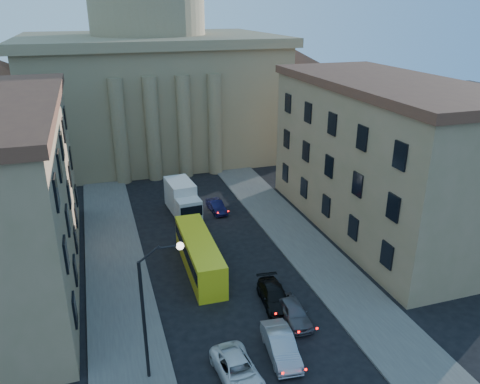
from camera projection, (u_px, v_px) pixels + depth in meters
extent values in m
cube|color=#514E4A|center=(119.00, 290.00, 36.72)|extent=(5.00, 60.00, 0.15)
cube|color=#514E4A|center=(315.00, 257.00, 41.54)|extent=(5.00, 60.00, 0.15)
cube|color=#867452|center=(153.00, 98.00, 69.77)|extent=(34.00, 26.00, 16.00)
cube|color=#867452|center=(149.00, 39.00, 66.65)|extent=(35.50, 27.50, 1.20)
cylinder|color=#867452|center=(147.00, 12.00, 65.31)|extent=(16.00, 16.00, 8.00)
cube|color=#867452|center=(0.00, 128.00, 62.98)|extent=(13.00, 13.00, 11.00)
cube|color=#867452|center=(287.00, 108.00, 74.89)|extent=(13.00, 13.00, 11.00)
cone|color=#553024|center=(289.00, 60.00, 72.10)|extent=(26.02, 26.02, 4.00)
cylinder|color=#867452|center=(120.00, 132.00, 56.96)|extent=(1.80, 1.80, 13.00)
cylinder|color=#867452|center=(153.00, 130.00, 58.09)|extent=(1.80, 1.80, 13.00)
cylinder|color=#867452|center=(184.00, 127.00, 59.23)|extent=(1.80, 1.80, 13.00)
cylinder|color=#867452|center=(215.00, 125.00, 60.36)|extent=(1.80, 1.80, 13.00)
cube|color=#A07D5E|center=(381.00, 161.00, 44.91)|extent=(11.00, 26.00, 14.00)
cube|color=#553024|center=(390.00, 84.00, 42.19)|extent=(11.60, 26.60, 0.80)
cylinder|color=black|center=(144.00, 323.00, 26.70)|extent=(0.20, 0.20, 8.00)
cylinder|color=black|center=(148.00, 255.00, 25.24)|extent=(1.30, 0.12, 0.96)
cylinder|color=black|center=(166.00, 247.00, 25.41)|extent=(1.30, 0.12, 0.12)
sphere|color=white|center=(180.00, 246.00, 25.64)|extent=(0.44, 0.44, 0.44)
imported|color=#919498|center=(281.00, 345.00, 29.73)|extent=(2.08, 4.79, 1.53)
imported|color=silver|center=(238.00, 371.00, 27.79)|extent=(2.54, 4.98, 1.35)
imported|color=black|center=(275.00, 296.00, 34.87)|extent=(2.35, 4.89, 1.37)
imported|color=#4E4E54|center=(294.00, 312.00, 33.08)|extent=(1.81, 4.22, 1.42)
imported|color=black|center=(216.00, 206.00, 50.61)|extent=(1.57, 3.86, 1.24)
cube|color=yellow|center=(199.00, 254.00, 39.22)|extent=(2.51, 10.22, 2.87)
cube|color=black|center=(199.00, 250.00, 39.05)|extent=(2.55, 9.66, 1.02)
cylinder|color=black|center=(198.00, 290.00, 36.05)|extent=(0.30, 0.93, 0.93)
cylinder|color=black|center=(221.00, 286.00, 36.54)|extent=(0.30, 0.93, 0.93)
cylinder|color=black|center=(181.00, 246.00, 42.63)|extent=(0.30, 0.93, 0.93)
cylinder|color=black|center=(201.00, 243.00, 43.12)|extent=(0.30, 0.93, 0.93)
cube|color=silver|center=(188.00, 210.00, 48.21)|extent=(2.60, 2.69, 2.50)
cube|color=black|center=(191.00, 212.00, 47.07)|extent=(2.29, 0.32, 1.14)
cube|color=silver|center=(180.00, 195.00, 50.40)|extent=(2.86, 4.57, 3.22)
cylinder|color=black|center=(180.00, 220.00, 47.77)|extent=(0.37, 0.96, 0.94)
cylinder|color=black|center=(199.00, 217.00, 48.51)|extent=(0.37, 0.96, 0.94)
cylinder|color=black|center=(169.00, 205.00, 51.34)|extent=(0.37, 0.96, 0.94)
cylinder|color=black|center=(188.00, 202.00, 52.08)|extent=(0.37, 0.96, 0.94)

